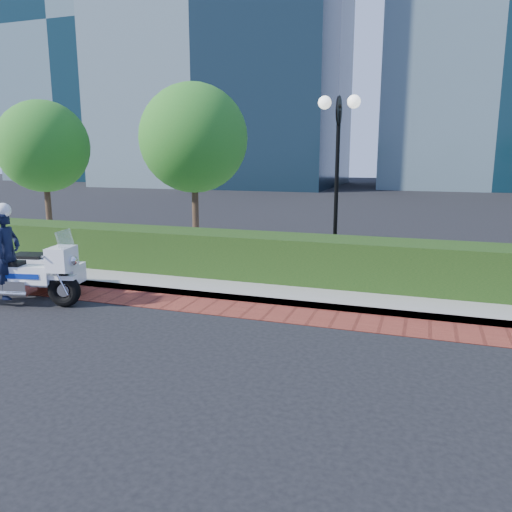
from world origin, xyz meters
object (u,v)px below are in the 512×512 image
(tree_a, at_px, (43,147))
(tree_b, at_px, (194,138))
(lamppost, at_px, (338,155))
(police_motorcycle, at_px, (25,267))

(tree_a, xyz_separation_m, tree_b, (5.50, 0.00, 0.21))
(lamppost, relative_size, tree_b, 0.86)
(tree_b, bearing_deg, police_motorcycle, -100.85)
(tree_a, distance_m, tree_b, 5.50)
(tree_a, relative_size, tree_b, 0.94)
(tree_b, relative_size, police_motorcycle, 1.94)
(tree_a, relative_size, police_motorcycle, 1.82)
(lamppost, distance_m, tree_a, 10.09)
(lamppost, height_order, tree_a, tree_a)
(tree_b, distance_m, police_motorcycle, 6.50)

